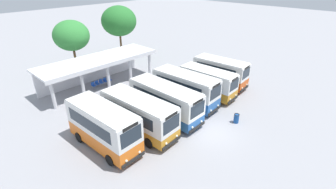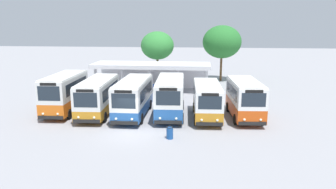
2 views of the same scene
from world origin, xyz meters
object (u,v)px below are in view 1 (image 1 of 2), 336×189
Objects in this scene: waiting_chair_end_by_column at (93,85)px; waiting_chair_fifth_seat at (109,79)px; city_bus_far_end_green at (220,72)px; waiting_chair_fourth_seat at (105,81)px; waiting_chair_second_from_end at (97,83)px; litter_bin_apron at (236,118)px; city_bus_fourth_amber at (185,88)px; city_bus_nearest_orange at (103,126)px; city_bus_second_in_row at (139,113)px; city_bus_fifth_blue at (208,81)px; city_bus_middle_cream at (165,100)px; waiting_chair_middle_seat at (101,82)px.

waiting_chair_end_by_column is 1.00× the size of waiting_chair_fifth_seat.
waiting_chair_fourth_seat is at bearing 132.36° from city_bus_far_end_green.
waiting_chair_second_from_end is 0.96× the size of litter_bin_apron.
city_bus_fourth_amber reaches higher than waiting_chair_second_from_end.
city_bus_fourth_amber is 8.12× the size of litter_bin_apron.
city_bus_nearest_orange is 8.01× the size of waiting_chair_fifth_seat.
city_bus_second_in_row is 9.81m from city_bus_fifth_blue.
city_bus_middle_cream is at bearing 124.55° from litter_bin_apron.
city_bus_far_end_green is at bearing -45.99° from waiting_chair_middle_seat.
city_bus_nearest_orange is 7.65× the size of litter_bin_apron.
city_bus_fifth_blue reaches higher than waiting_chair_fifth_seat.
city_bus_fifth_blue is 7.67× the size of waiting_chair_middle_seat.
waiting_chair_end_by_column is at bearing 137.35° from city_bus_far_end_green.
city_bus_middle_cream reaches higher than city_bus_fifth_blue.
waiting_chair_fourth_seat is at bearing 175.35° from waiting_chair_fifth_seat.
city_bus_fifth_blue is at bearing -58.01° from waiting_chair_middle_seat.
waiting_chair_end_by_column is at bearing -175.25° from waiting_chair_middle_seat.
waiting_chair_second_from_end is at bearing 178.66° from waiting_chair_fifth_seat.
waiting_chair_fifth_seat is at bearing 102.98° from city_bus_fourth_amber.
city_bus_fifth_blue is 7.67× the size of waiting_chair_end_by_column.
city_bus_second_in_row is at bearing 142.11° from litter_bin_apron.
city_bus_fourth_amber is 3.31m from city_bus_fifth_blue.
waiting_chair_second_from_end is 16.83m from litter_bin_apron.
city_bus_middle_cream is at bearing -82.44° from waiting_chair_end_by_column.
city_bus_far_end_green reaches higher than waiting_chair_second_from_end.
city_bus_middle_cream reaches higher than city_bus_second_in_row.
city_bus_far_end_green is (13.08, 0.27, 0.04)m from city_bus_second_in_row.
waiting_chair_second_from_end is 1.00× the size of waiting_chair_fourth_seat.
waiting_chair_fourth_seat is at bearing 0.33° from waiting_chair_second_from_end.
waiting_chair_end_by_column is at bearing -176.99° from waiting_chair_fourth_seat.
city_bus_fourth_amber is (3.27, 0.26, 0.07)m from city_bus_middle_cream.
city_bus_nearest_orange is 12.78m from waiting_chair_fifth_seat.
city_bus_far_end_green reaches higher than waiting_chair_end_by_column.
waiting_chair_second_from_end is at bearing -179.67° from waiting_chair_fourth_seat.
city_bus_second_in_row is at bearing -108.51° from waiting_chair_fourth_seat.
litter_bin_apron is at bearing -79.76° from waiting_chair_fifth_seat.
waiting_chair_middle_seat is (-10.07, 10.43, -1.31)m from city_bus_far_end_green.
city_bus_fourth_amber is 8.50× the size of waiting_chair_fifth_seat.
city_bus_fifth_blue is 3.31m from city_bus_far_end_green.
city_bus_far_end_green is at bearing 8.14° from city_bus_fifth_blue.
city_bus_fourth_amber reaches higher than city_bus_far_end_green.
city_bus_second_in_row is 10.84m from waiting_chair_end_by_column.
city_bus_far_end_green is 7.73× the size of waiting_chair_middle_seat.
waiting_chair_end_by_column is 1.15m from waiting_chair_middle_seat.
waiting_chair_fourth_seat is at bearing 88.34° from city_bus_middle_cream.
city_bus_middle_cream reaches higher than waiting_chair_fourth_seat.
city_bus_fifth_blue reaches higher than waiting_chair_fourth_seat.
city_bus_second_in_row is at bearing -178.82° from city_bus_far_end_green.
city_bus_far_end_green is 13.75m from waiting_chair_fifth_seat.
waiting_chair_second_from_end is at bearing 8.34° from waiting_chair_end_by_column.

